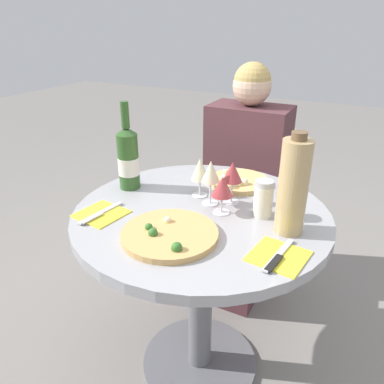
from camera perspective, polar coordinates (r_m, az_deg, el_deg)
name	(u,v)px	position (r m, az deg, el deg)	size (l,w,h in m)	color
ground_plane	(199,363)	(1.79, 1.14, -24.55)	(12.00, 12.00, 0.00)	gray
dining_table	(201,252)	(1.41, 1.34, -9.08)	(0.90, 0.90, 0.75)	slate
chair_behind_diner	(248,203)	(2.12, 8.46, -1.73)	(0.38, 0.38, 0.84)	silver
seated_diner	(240,197)	(1.96, 7.26, -0.73)	(0.40, 0.47, 1.18)	#512D33
pizza_large	(170,234)	(1.16, -3.45, -6.44)	(0.30, 0.30, 0.04)	tan
pizza_small_far	(239,181)	(1.53, 7.14, 1.62)	(0.24, 0.24, 0.05)	#DBB26B
wine_bottle	(128,158)	(1.47, -9.69, 5.13)	(0.08, 0.08, 0.34)	#2D5623
tall_carafe	(293,187)	(1.16, 15.16, 0.77)	(0.09, 0.09, 0.32)	tan
sugar_shaker	(263,199)	(1.27, 10.81, -1.02)	(0.07, 0.07, 0.13)	silver
wine_glass_back_right	(232,173)	(1.33, 6.19, 2.92)	(0.07, 0.07, 0.16)	silver
wine_glass_front_right	(222,187)	(1.26, 4.65, 0.75)	(0.08, 0.08, 0.13)	silver
wine_glass_back_left	(200,170)	(1.38, 1.22, 3.39)	(0.07, 0.07, 0.15)	silver
wine_glass_center	(211,173)	(1.31, 2.88, 2.98)	(0.07, 0.07, 0.16)	silver
place_setting_left	(101,214)	(1.32, -13.77, -3.25)	(0.17, 0.19, 0.01)	yellow
place_setting_right	(278,256)	(1.10, 13.01, -9.51)	(0.17, 0.19, 0.01)	yellow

